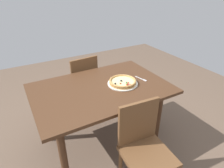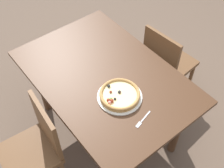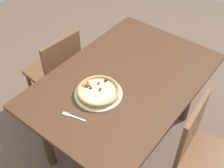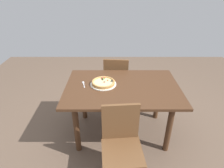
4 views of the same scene
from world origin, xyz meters
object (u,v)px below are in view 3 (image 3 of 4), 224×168
at_px(chair_near, 203,153).
at_px(fork, 72,116).
at_px(chair_far, 57,71).
at_px(plate, 99,94).
at_px(dining_table, 124,89).
at_px(pizza, 98,91).

xyz_separation_m(chair_near, fork, (-0.46, 0.75, 0.27)).
bearing_deg(fork, chair_near, -162.50).
height_order(chair_far, fork, chair_far).
distance_m(plate, fork, 0.25).
height_order(dining_table, chair_far, chair_far).
distance_m(chair_far, plate, 0.73).
distance_m(dining_table, pizza, 0.28).
relative_size(dining_table, chair_far, 1.62).
xyz_separation_m(chair_near, chair_far, (-0.02, 1.39, 0.00)).
xyz_separation_m(dining_table, fork, (-0.49, 0.06, 0.11)).
xyz_separation_m(chair_far, fork, (-0.43, -0.64, 0.27)).
distance_m(chair_near, chair_far, 1.39).
xyz_separation_m(plate, fork, (-0.25, 0.01, -0.00)).
bearing_deg(plate, chair_far, 74.45).
distance_m(dining_table, chair_near, 0.71).
height_order(chair_near, pizza, chair_near).
height_order(dining_table, fork, fork).
bearing_deg(fork, plate, -105.95).
distance_m(dining_table, plate, 0.27).
bearing_deg(dining_table, chair_near, -92.93).
distance_m(pizza, fork, 0.26).
distance_m(plate, pizza, 0.03).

